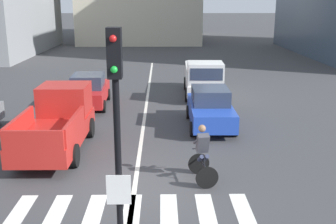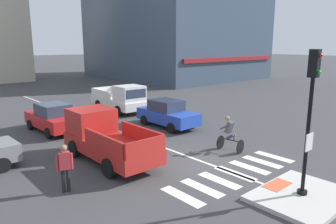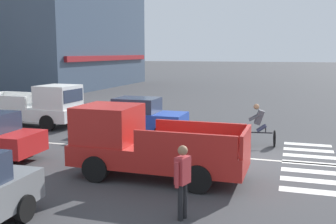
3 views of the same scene
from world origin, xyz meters
The scene contains 15 objects.
ground_plane centered at (0.00, 0.00, 0.00)m, with size 300.00×300.00×0.00m, color #3D3D3F.
signal_pole centered at (0.00, -3.90, 2.94)m, with size 0.44×0.38×4.63m.
crosswalk_stripe_a centered at (-2.85, -1.24, 0.00)m, with size 0.44×1.80×0.01m, color silver.
crosswalk_stripe_b centered at (-1.90, -1.24, 0.00)m, with size 0.44×1.80×0.01m, color silver.
crosswalk_stripe_c centered at (-0.95, -1.24, 0.00)m, with size 0.44×1.80×0.01m, color silver.
crosswalk_stripe_d centered at (0.00, -1.24, 0.00)m, with size 0.44×1.80×0.01m, color silver.
crosswalk_stripe_e centered at (0.95, -1.24, 0.00)m, with size 0.44×1.80×0.01m, color silver.
crosswalk_stripe_f centered at (1.90, -1.24, 0.00)m, with size 0.44×1.80×0.01m, color silver.
crosswalk_stripe_g centered at (2.85, -1.24, 0.00)m, with size 0.44×1.80×0.01m, color silver.
lane_centre_line centered at (-0.01, 10.00, 0.00)m, with size 0.14×28.00×0.01m, color silver.
car_blue_eastbound_mid centered at (2.81, 5.96, 0.81)m, with size 1.86×4.11×1.64m.
car_red_westbound_far centered at (-2.86, 9.48, 0.81)m, with size 1.96×4.16×1.64m.
pickup_truck_white_eastbound_far centered at (3.07, 11.40, 0.98)m, with size 2.19×5.16×2.08m.
pickup_truck_red_westbound_near centered at (-2.94, 3.56, 0.98)m, with size 2.08×5.11×2.08m.
cyclist centered at (1.97, 0.61, 0.87)m, with size 0.80×1.17×1.68m.
Camera 1 is at (0.78, -10.75, 5.23)m, focal length 44.21 mm.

